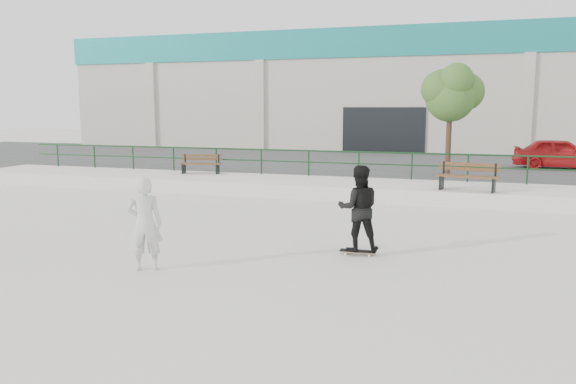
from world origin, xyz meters
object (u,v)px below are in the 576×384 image
(seated_skater, at_px, (145,224))
(bench_right, at_px, (468,177))
(tree, at_px, (451,92))
(standing_skater, at_px, (359,208))
(skateboard, at_px, (358,251))
(red_car, at_px, (561,154))
(bench_left, at_px, (201,164))

(seated_skater, bearing_deg, bench_right, -147.09)
(tree, relative_size, standing_skater, 2.36)
(skateboard, bearing_deg, red_car, 65.75)
(skateboard, height_order, seated_skater, seated_skater)
(tree, bearing_deg, bench_right, -80.74)
(red_car, bearing_deg, tree, 127.68)
(tree, relative_size, red_car, 1.11)
(standing_skater, xyz_separation_m, seated_skater, (-3.78, -2.43, -0.10))
(seated_skater, bearing_deg, tree, -135.12)
(tree, xyz_separation_m, standing_skater, (-1.44, -12.03, -2.79))
(tree, height_order, standing_skater, tree)
(skateboard, xyz_separation_m, standing_skater, (0.00, 0.00, 0.96))
(bench_right, bearing_deg, standing_skater, -98.01)
(bench_left, height_order, bench_right, bench_right)
(bench_right, distance_m, standing_skater, 7.57)
(tree, distance_m, standing_skater, 12.43)
(skateboard, distance_m, seated_skater, 4.58)
(bench_left, relative_size, bench_right, 0.87)
(bench_left, relative_size, red_car, 0.44)
(seated_skater, bearing_deg, red_car, -144.33)
(skateboard, distance_m, standing_skater, 0.96)
(red_car, distance_m, seated_skater, 20.30)
(bench_left, bearing_deg, seated_skater, -80.53)
(standing_skater, distance_m, seated_skater, 4.49)
(bench_right, distance_m, skateboard, 7.62)
(tree, bearing_deg, standing_skater, -96.83)
(bench_right, xyz_separation_m, red_car, (3.86, 8.07, 0.23))
(bench_left, distance_m, seated_skater, 12.16)
(bench_left, bearing_deg, bench_right, -20.96)
(tree, xyz_separation_m, seated_skater, (-5.22, -14.46, -2.88))
(bench_left, distance_m, tree, 10.58)
(bench_right, height_order, standing_skater, standing_skater)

